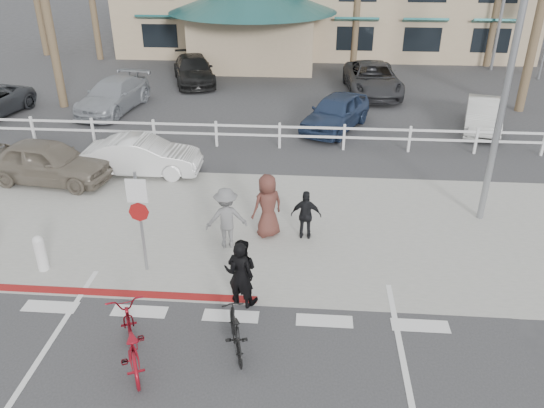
# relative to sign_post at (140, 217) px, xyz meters

# --- Properties ---
(ground) EXTENTS (140.00, 140.00, 0.00)m
(ground) POSITION_rel_sign_post_xyz_m (2.30, -2.20, -1.45)
(ground) COLOR #333335
(sidewalk_plaza) EXTENTS (22.00, 7.00, 0.01)m
(sidewalk_plaza) POSITION_rel_sign_post_xyz_m (2.30, 2.30, -1.44)
(sidewalk_plaza) COLOR gray
(sidewalk_plaza) RESTS_ON ground
(cross_street) EXTENTS (40.00, 5.00, 0.01)m
(cross_street) POSITION_rel_sign_post_xyz_m (2.30, 6.30, -1.45)
(cross_street) COLOR #333335
(cross_street) RESTS_ON ground
(parking_lot) EXTENTS (50.00, 16.00, 0.01)m
(parking_lot) POSITION_rel_sign_post_xyz_m (2.30, 15.80, -1.45)
(parking_lot) COLOR #333335
(parking_lot) RESTS_ON ground
(curb_red) EXTENTS (7.00, 0.25, 0.02)m
(curb_red) POSITION_rel_sign_post_xyz_m (-0.70, -1.00, -1.44)
(curb_red) COLOR maroon
(curb_red) RESTS_ON ground
(rail_fence) EXTENTS (29.40, 0.16, 1.00)m
(rail_fence) POSITION_rel_sign_post_xyz_m (2.80, 8.30, -0.95)
(rail_fence) COLOR silver
(rail_fence) RESTS_ON ground
(sign_post) EXTENTS (0.50, 0.10, 2.90)m
(sign_post) POSITION_rel_sign_post_xyz_m (0.00, 0.00, 0.00)
(sign_post) COLOR gray
(sign_post) RESTS_ON ground
(bollard_0) EXTENTS (0.26, 0.26, 0.95)m
(bollard_0) POSITION_rel_sign_post_xyz_m (-2.50, -0.20, -0.97)
(bollard_0) COLOR silver
(bollard_0) RESTS_ON ground
(streetlight_0) EXTENTS (0.60, 2.00, 9.00)m
(streetlight_0) POSITION_rel_sign_post_xyz_m (8.80, 3.30, 3.05)
(streetlight_0) COLOR gray
(streetlight_0) RESTS_ON ground
(bike_red) EXTENTS (1.47, 2.16, 1.07)m
(bike_red) POSITION_rel_sign_post_xyz_m (0.63, -3.04, -0.91)
(bike_red) COLOR maroon
(bike_red) RESTS_ON ground
(rider_red) EXTENTS (0.68, 0.55, 1.61)m
(rider_red) POSITION_rel_sign_post_xyz_m (2.48, -1.18, -0.65)
(rider_red) COLOR black
(rider_red) RESTS_ON ground
(bike_black) EXTENTS (0.84, 1.58, 0.91)m
(bike_black) POSITION_rel_sign_post_xyz_m (2.55, -2.57, -0.99)
(bike_black) COLOR black
(bike_black) RESTS_ON ground
(rider_black) EXTENTS (0.81, 0.66, 1.55)m
(rider_black) POSITION_rel_sign_post_xyz_m (2.46, -1.01, -0.67)
(rider_black) COLOR black
(rider_black) RESTS_ON ground
(pedestrian_a) EXTENTS (1.19, 0.87, 1.66)m
(pedestrian_a) POSITION_rel_sign_post_xyz_m (1.80, 1.24, -0.62)
(pedestrian_a) COLOR slate
(pedestrian_a) RESTS_ON ground
(pedestrian_child) EXTENTS (0.82, 0.38, 1.38)m
(pedestrian_child) POSITION_rel_sign_post_xyz_m (3.82, 1.80, -0.76)
(pedestrian_child) COLOR black
(pedestrian_child) RESTS_ON ground
(pedestrian_b) EXTENTS (1.03, 0.95, 1.77)m
(pedestrian_b) POSITION_rel_sign_post_xyz_m (2.80, 1.87, -0.56)
(pedestrian_b) COLOR #522A23
(pedestrian_b) RESTS_ON ground
(car_white_sedan) EXTENTS (3.84, 1.37, 1.26)m
(car_white_sedan) POSITION_rel_sign_post_xyz_m (-1.72, 5.62, -0.82)
(car_white_sedan) COLOR silver
(car_white_sedan) RESTS_ON ground
(car_red_compact) EXTENTS (4.31, 2.16, 1.41)m
(car_red_compact) POSITION_rel_sign_post_xyz_m (-4.59, 4.74, -0.75)
(car_red_compact) COLOR #6E6356
(car_red_compact) RESTS_ON ground
(lot_car_1) EXTENTS (2.62, 5.00, 1.38)m
(lot_car_1) POSITION_rel_sign_post_xyz_m (-5.13, 12.44, -0.76)
(lot_car_1) COLOR #8E939B
(lot_car_1) RESTS_ON ground
(lot_car_2) EXTENTS (3.31, 4.54, 1.44)m
(lot_car_2) POSITION_rel_sign_post_xyz_m (4.85, 10.65, -0.73)
(lot_car_2) COLOR #20304E
(lot_car_2) RESTS_ON ground
(lot_car_3) EXTENTS (2.33, 4.12, 1.29)m
(lot_car_3) POSITION_rel_sign_post_xyz_m (10.86, 10.96, -0.81)
(lot_car_3) COLOR silver
(lot_car_3) RESTS_ON ground
(lot_car_4) EXTENTS (3.28, 5.18, 1.40)m
(lot_car_4) POSITION_rel_sign_post_xyz_m (-2.51, 17.50, -0.75)
(lot_car_4) COLOR black
(lot_car_4) RESTS_ON ground
(lot_car_5) EXTENTS (2.77, 5.53, 1.50)m
(lot_car_5) POSITION_rel_sign_post_xyz_m (6.82, 16.13, -0.70)
(lot_car_5) COLOR #2D2D31
(lot_car_5) RESTS_ON ground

